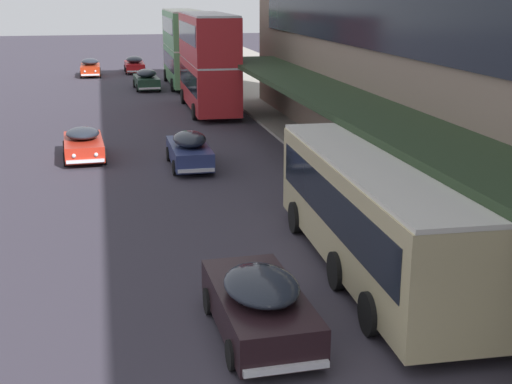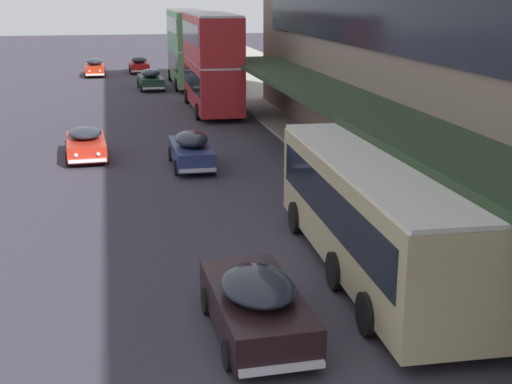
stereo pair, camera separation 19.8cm
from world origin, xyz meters
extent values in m
cube|color=#55995E|center=(3.78, 48.96, 1.70)|extent=(2.63, 10.24, 2.71)
cube|color=black|center=(3.78, 48.96, 2.03)|extent=(2.67, 9.42, 1.19)
cube|color=silver|center=(3.78, 48.96, 3.11)|extent=(2.53, 10.24, 0.12)
cube|color=#55995E|center=(3.78, 48.96, 4.51)|extent=(2.63, 10.24, 2.71)
cube|color=black|center=(3.78, 48.96, 4.83)|extent=(2.67, 9.42, 1.19)
cube|color=silver|center=(3.78, 48.96, 5.91)|extent=(2.53, 10.24, 0.12)
cube|color=black|center=(3.82, 54.10, 5.61)|extent=(1.27, 0.07, 0.36)
cylinder|color=black|center=(2.54, 52.44, 0.50)|extent=(0.26, 1.00, 1.00)
cylinder|color=black|center=(5.08, 52.42, 0.50)|extent=(0.26, 1.00, 1.00)
cylinder|color=black|center=(2.48, 45.80, 0.50)|extent=(0.26, 1.00, 1.00)
cylinder|color=black|center=(5.02, 45.78, 0.50)|extent=(0.26, 1.00, 1.00)
cube|color=tan|center=(4.12, 8.25, 1.71)|extent=(2.73, 11.06, 2.72)
cube|color=black|center=(4.12, 8.25, 2.04)|extent=(2.74, 10.18, 1.20)
cube|color=silver|center=(4.12, 8.25, 3.12)|extent=(2.63, 11.06, 0.12)
cube|color=black|center=(4.28, 13.79, 2.82)|extent=(1.21, 0.09, 0.36)
cylinder|color=black|center=(3.02, 12.02, 0.50)|extent=(0.28, 1.01, 1.00)
cylinder|color=black|center=(5.43, 11.96, 0.50)|extent=(0.28, 1.01, 1.00)
cylinder|color=black|center=(2.82, 4.88, 0.50)|extent=(0.28, 1.01, 1.00)
cylinder|color=black|center=(5.23, 4.81, 0.50)|extent=(0.28, 1.01, 1.00)
cylinder|color=black|center=(2.89, 7.46, 0.50)|extent=(0.28, 1.01, 1.00)
cylinder|color=black|center=(5.30, 7.39, 0.50)|extent=(0.28, 1.01, 1.00)
cube|color=#B42328|center=(3.84, 36.18, 1.73)|extent=(2.70, 10.12, 2.77)
cube|color=black|center=(3.84, 36.18, 2.07)|extent=(2.73, 9.31, 1.22)
cube|color=silver|center=(3.84, 36.18, 3.17)|extent=(2.59, 10.12, 0.12)
cube|color=#B42328|center=(3.84, 36.18, 4.60)|extent=(2.70, 10.12, 2.77)
cube|color=black|center=(3.84, 36.18, 4.94)|extent=(2.73, 9.31, 1.22)
cube|color=silver|center=(3.84, 36.18, 6.04)|extent=(2.59, 10.12, 0.12)
cube|color=black|center=(3.89, 41.27, 5.74)|extent=(1.30, 0.07, 0.36)
cylinder|color=black|center=(2.57, 39.63, 0.50)|extent=(0.26, 1.00, 1.00)
cylinder|color=black|center=(5.17, 39.60, 0.50)|extent=(0.26, 1.00, 1.00)
cylinder|color=black|center=(2.51, 33.07, 0.50)|extent=(0.26, 1.00, 1.00)
cylinder|color=black|center=(5.11, 33.04, 0.50)|extent=(0.26, 1.00, 1.00)
cube|color=#AC1418|center=(0.27, 59.45, 0.59)|extent=(1.71, 4.30, 0.73)
ellipsoid|color=#1E232D|center=(0.27, 59.23, 1.24)|extent=(1.50, 2.37, 0.63)
cube|color=silver|center=(0.26, 61.64, 0.37)|extent=(1.61, 0.13, 0.14)
cube|color=silver|center=(0.28, 57.25, 0.37)|extent=(1.61, 0.13, 0.14)
sphere|color=silver|center=(-0.20, 61.61, 0.64)|extent=(0.18, 0.18, 0.18)
sphere|color=silver|center=(0.73, 61.62, 0.64)|extent=(0.18, 0.18, 0.18)
cylinder|color=black|center=(-0.58, 60.78, 0.32)|extent=(0.14, 0.64, 0.64)
cylinder|color=black|center=(1.11, 60.78, 0.32)|extent=(0.14, 0.64, 0.64)
cylinder|color=black|center=(-0.57, 58.11, 0.32)|extent=(0.14, 0.64, 0.64)
cylinder|color=black|center=(1.12, 58.12, 0.32)|extent=(0.14, 0.64, 0.64)
cube|color=#1C3627|center=(0.60, 47.43, 0.61)|extent=(1.87, 4.52, 0.78)
ellipsoid|color=#1E232D|center=(0.61, 47.21, 1.29)|extent=(1.59, 2.51, 0.63)
cube|color=silver|center=(0.52, 49.71, 0.37)|extent=(1.62, 0.18, 0.14)
cube|color=silver|center=(0.69, 45.16, 0.37)|extent=(1.62, 0.18, 0.14)
sphere|color=silver|center=(0.05, 49.66, 0.66)|extent=(0.18, 0.18, 0.18)
sphere|color=silver|center=(0.99, 49.70, 0.66)|extent=(0.18, 0.18, 0.18)
cylinder|color=black|center=(-0.30, 48.78, 0.32)|extent=(0.16, 0.64, 0.64)
cylinder|color=black|center=(1.40, 48.85, 0.32)|extent=(0.16, 0.64, 0.64)
cylinder|color=black|center=(-0.20, 46.02, 0.32)|extent=(0.16, 0.64, 0.64)
cylinder|color=black|center=(1.51, 46.08, 0.32)|extent=(0.16, 0.64, 0.64)
cube|color=#B52819|center=(-3.77, 24.04, 0.58)|extent=(1.90, 4.18, 0.72)
ellipsoid|color=#1E232D|center=(-3.78, 24.25, 1.16)|extent=(1.61, 2.33, 0.50)
cube|color=silver|center=(-3.67, 21.94, 0.37)|extent=(1.62, 0.20, 0.14)
cube|color=silver|center=(-3.87, 26.14, 0.37)|extent=(1.62, 0.20, 0.14)
sphere|color=silver|center=(-3.20, 21.99, 0.63)|extent=(0.18, 0.18, 0.18)
sphere|color=silver|center=(-4.14, 21.95, 0.63)|extent=(0.18, 0.18, 0.18)
cylinder|color=black|center=(-2.86, 22.81, 0.32)|extent=(0.17, 0.65, 0.64)
cylinder|color=black|center=(-4.56, 22.73, 0.32)|extent=(0.17, 0.65, 0.64)
cylinder|color=black|center=(-2.98, 25.35, 0.32)|extent=(0.17, 0.65, 0.64)
cylinder|color=black|center=(-4.68, 25.27, 0.32)|extent=(0.17, 0.65, 0.64)
cube|color=black|center=(0.38, 5.38, 0.64)|extent=(1.97, 4.40, 0.84)
ellipsoid|color=#1E232D|center=(0.38, 5.16, 1.30)|extent=(1.69, 2.44, 0.53)
cube|color=silver|center=(0.31, 7.60, 0.37)|extent=(1.75, 0.17, 0.14)
cube|color=silver|center=(0.45, 3.16, 0.37)|extent=(1.75, 0.17, 0.14)
sphere|color=silver|center=(-0.20, 7.55, 0.69)|extent=(0.18, 0.18, 0.18)
sphere|color=silver|center=(0.81, 7.58, 0.69)|extent=(0.18, 0.18, 0.18)
cylinder|color=black|center=(-0.59, 6.69, 0.32)|extent=(0.16, 0.64, 0.64)
cylinder|color=black|center=(1.25, 6.75, 0.32)|extent=(0.16, 0.64, 0.64)
cylinder|color=black|center=(-0.50, 4.00, 0.32)|extent=(0.16, 0.64, 0.64)
cylinder|color=black|center=(1.34, 4.06, 0.32)|extent=(0.16, 0.64, 0.64)
cube|color=navy|center=(0.79, 21.49, 0.61)|extent=(1.62, 4.33, 0.78)
ellipsoid|color=#1E232D|center=(0.79, 21.28, 1.29)|extent=(1.42, 2.39, 0.64)
cube|color=silver|center=(0.78, 23.71, 0.37)|extent=(1.52, 0.12, 0.14)
cube|color=silver|center=(0.79, 19.28, 0.37)|extent=(1.52, 0.12, 0.14)
sphere|color=silver|center=(0.34, 23.68, 0.66)|extent=(0.18, 0.18, 0.18)
sphere|color=silver|center=(1.22, 23.68, 0.66)|extent=(0.18, 0.18, 0.18)
cylinder|color=black|center=(-0.02, 22.83, 0.32)|extent=(0.14, 0.64, 0.64)
cylinder|color=black|center=(1.58, 22.84, 0.32)|extent=(0.14, 0.64, 0.64)
cylinder|color=black|center=(-0.01, 20.15, 0.32)|extent=(0.14, 0.64, 0.64)
cylinder|color=black|center=(1.59, 20.15, 0.32)|extent=(0.14, 0.64, 0.64)
cube|color=#A52710|center=(-3.75, 57.33, 0.62)|extent=(1.67, 4.13, 0.80)
ellipsoid|color=#1E232D|center=(-3.75, 57.53, 1.29)|extent=(1.46, 2.27, 0.60)
cube|color=silver|center=(-3.76, 55.21, 0.37)|extent=(1.57, 0.13, 0.14)
cube|color=silver|center=(-3.74, 59.44, 0.37)|extent=(1.57, 0.13, 0.14)
sphere|color=silver|center=(-3.30, 55.24, 0.67)|extent=(0.18, 0.18, 0.18)
sphere|color=silver|center=(-4.21, 55.25, 0.67)|extent=(0.18, 0.18, 0.18)
cylinder|color=black|center=(-2.93, 56.04, 0.32)|extent=(0.14, 0.64, 0.64)
cylinder|color=black|center=(-4.58, 56.05, 0.32)|extent=(0.14, 0.64, 0.64)
cylinder|color=black|center=(-2.92, 58.60, 0.32)|extent=(0.14, 0.64, 0.64)
cylinder|color=black|center=(-4.57, 58.61, 0.32)|extent=(0.14, 0.64, 0.64)
camera|label=1|loc=(-2.75, -8.87, 7.49)|focal=50.00mm
camera|label=2|loc=(-2.55, -8.91, 7.49)|focal=50.00mm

